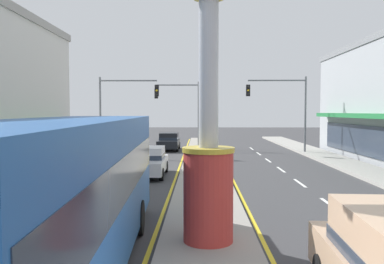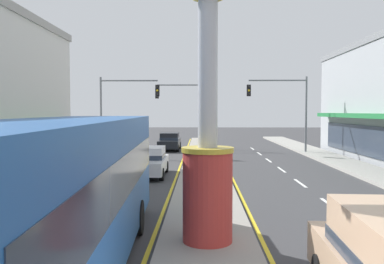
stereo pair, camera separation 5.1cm
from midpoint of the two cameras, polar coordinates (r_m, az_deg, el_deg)
median_strip at (r=23.50m, az=1.75°, el=-5.22°), size 2.54×52.00×0.14m
sidewalk_left at (r=23.29m, az=-21.32°, el=-5.45°), size 2.46×60.00×0.18m
sidewalk_right at (r=23.45m, az=24.74°, el=-5.46°), size 2.46×60.00×0.18m
lane_markings at (r=22.18m, az=1.77°, el=-5.88°), size 9.28×52.00×0.01m
district_sign at (r=9.90m, az=2.43°, el=5.86°), size 6.14×1.32×7.85m
traffic_light_left_side at (r=32.63m, az=-9.91°, el=4.38°), size 4.86×0.46×6.20m
traffic_light_right_side at (r=32.69m, az=13.14°, el=4.35°), size 4.86×0.46×6.20m
traffic_light_median_far at (r=37.38m, az=-1.21°, el=4.16°), size 4.20×0.46×6.20m
sedan_near_right_lane at (r=21.20m, az=-6.14°, el=-4.17°), size 1.85×4.30×1.53m
bus_mid_left_lane at (r=8.43m, az=-17.78°, el=-7.75°), size 3.05×11.31×3.26m
suv_far_left_oncoming at (r=32.64m, az=-9.38°, el=-1.35°), size 2.10×4.67×1.90m
sedan_kerb_right at (r=35.07m, az=-3.19°, el=-1.34°), size 1.85×4.31×1.53m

